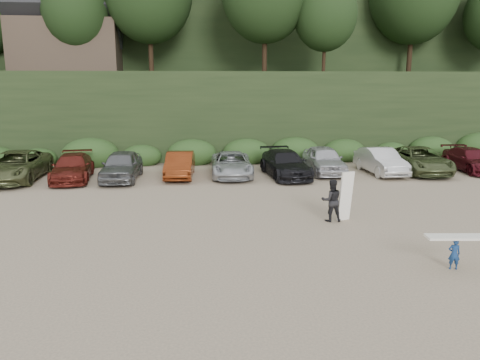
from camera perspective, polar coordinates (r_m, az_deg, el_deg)
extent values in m
plane|color=tan|center=(17.38, 3.76, -6.21)|extent=(120.00, 120.00, 0.00)
cube|color=black|center=(38.41, -2.30, 8.47)|extent=(80.00, 14.00, 6.00)
cube|color=black|center=(56.34, -3.90, 14.72)|extent=(90.00, 30.00, 16.00)
ellipsoid|color=black|center=(38.73, -2.41, 20.37)|extent=(66.00, 12.00, 10.00)
cube|color=#2B491E|center=(31.19, -2.14, 3.18)|extent=(46.20, 2.00, 1.20)
cube|color=brown|center=(41.25, -20.08, 14.98)|extent=(8.00, 6.00, 4.00)
imported|color=#545C35|center=(28.51, -25.69, 1.54)|extent=(2.81, 5.86, 1.61)
imported|color=maroon|center=(27.44, -19.74, 1.45)|extent=(2.34, 5.01, 1.42)
imported|color=slate|center=(26.69, -14.24, 1.72)|extent=(2.19, 4.82, 1.60)
imported|color=maroon|center=(26.84, -7.35, 1.85)|extent=(1.82, 4.40, 1.42)
imported|color=#B1B4B8|center=(26.92, -1.04, 1.93)|extent=(2.54, 5.06, 1.37)
imported|color=black|center=(26.88, 5.52, 1.98)|extent=(2.45, 5.26, 1.49)
imported|color=silver|center=(28.22, 10.20, 2.45)|extent=(2.02, 4.76, 1.60)
imported|color=silver|center=(28.81, 16.77, 2.23)|extent=(1.74, 4.62, 1.51)
imported|color=#4F5B35|center=(29.96, 21.06, 2.30)|extent=(2.90, 5.61, 1.51)
imported|color=#52121B|center=(31.68, 26.37, 2.21)|extent=(2.17, 4.84, 1.38)
imported|color=navy|center=(15.21, 24.65, -8.20)|extent=(0.39, 0.30, 0.94)
cube|color=white|center=(15.05, 24.83, -6.32)|extent=(1.75, 0.68, 0.07)
imported|color=black|center=(18.64, 11.09, -2.45)|extent=(0.84, 0.66, 1.68)
cube|color=white|center=(18.76, 12.75, -1.95)|extent=(0.62, 0.44, 1.98)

